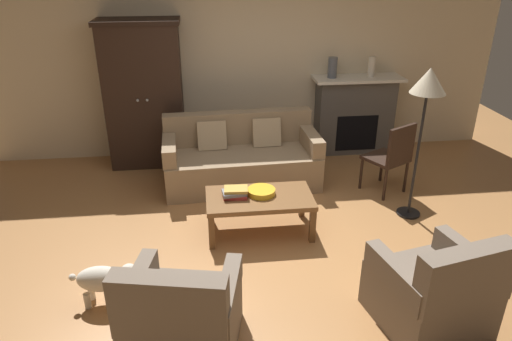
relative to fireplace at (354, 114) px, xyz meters
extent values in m
plane|color=#B27A47|center=(-1.55, -2.30, -0.57)|extent=(9.60, 9.60, 0.00)
cube|color=beige|center=(-1.55, 0.25, 0.83)|extent=(7.20, 0.10, 2.80)
cube|color=#4C4947|center=(0.00, 0.00, -0.03)|extent=(1.10, 0.36, 1.08)
cube|color=black|center=(0.00, -0.18, -0.23)|extent=(0.60, 0.01, 0.52)
cube|color=white|center=(0.00, -0.02, 0.53)|extent=(1.26, 0.48, 0.04)
cube|color=black|center=(-2.95, -0.08, 0.38)|extent=(1.00, 0.52, 1.89)
cube|color=black|center=(-2.95, -0.08, 1.35)|extent=(1.06, 0.55, 0.06)
sphere|color=#ADAFB5|center=(-3.01, -0.35, 0.41)|extent=(0.04, 0.04, 0.04)
sphere|color=#ADAFB5|center=(-2.89, -0.35, 0.41)|extent=(0.04, 0.04, 0.04)
cube|color=#937A5B|center=(-1.73, -0.93, -0.35)|extent=(1.94, 0.93, 0.44)
cube|color=#937A5B|center=(-1.75, -0.59, 0.08)|extent=(1.91, 0.27, 0.42)
cube|color=#937A5B|center=(-2.61, -0.97, -0.02)|extent=(0.20, 0.80, 0.22)
cube|color=#937A5B|center=(-0.85, -0.89, -0.02)|extent=(0.20, 0.80, 0.22)
cube|color=tan|center=(-2.09, -0.74, 0.04)|extent=(0.37, 0.20, 0.37)
cube|color=tan|center=(-1.39, -0.71, 0.04)|extent=(0.37, 0.20, 0.37)
cube|color=brown|center=(-1.65, -2.07, -0.17)|extent=(1.10, 0.60, 0.05)
cube|color=brown|center=(-2.16, -2.33, -0.38)|extent=(0.06, 0.06, 0.37)
cube|color=brown|center=(-1.14, -2.33, -0.38)|extent=(0.06, 0.06, 0.37)
cube|color=brown|center=(-2.16, -1.81, -0.38)|extent=(0.06, 0.06, 0.37)
cube|color=brown|center=(-1.14, -1.81, -0.38)|extent=(0.06, 0.06, 0.37)
cylinder|color=gold|center=(-1.63, -2.02, -0.12)|extent=(0.29, 0.29, 0.06)
cube|color=#B73833|center=(-1.90, -2.05, -0.13)|extent=(0.25, 0.19, 0.03)
cube|color=gray|center=(-1.91, -2.05, -0.10)|extent=(0.26, 0.19, 0.03)
cube|color=gold|center=(-1.89, -2.05, -0.07)|extent=(0.25, 0.18, 0.03)
cylinder|color=#565B66|center=(-0.38, -0.02, 0.69)|extent=(0.13, 0.13, 0.28)
cylinder|color=beige|center=(0.18, -0.02, 0.69)|extent=(0.10, 0.10, 0.28)
cube|color=#756656|center=(-2.39, -3.60, -0.36)|extent=(0.90, 0.90, 0.42)
cube|color=#756656|center=(-2.46, -3.90, 0.08)|extent=(0.78, 0.31, 0.46)
cube|color=#756656|center=(-2.07, -3.67, -0.05)|extent=(0.26, 0.71, 0.20)
cube|color=#756656|center=(-2.72, -3.53, -0.05)|extent=(0.26, 0.71, 0.20)
cube|color=#756656|center=(-0.50, -3.54, -0.36)|extent=(0.91, 0.91, 0.42)
cube|color=#756656|center=(-0.43, -3.85, 0.08)|extent=(0.78, 0.32, 0.46)
cube|color=#756656|center=(-0.17, -3.47, -0.05)|extent=(0.27, 0.71, 0.20)
cube|color=#756656|center=(-0.82, -3.61, -0.05)|extent=(0.27, 0.71, 0.20)
cube|color=black|center=(-0.01, -1.30, -0.14)|extent=(0.60, 0.60, 0.04)
cylinder|color=black|center=(0.07, -1.04, -0.36)|extent=(0.04, 0.04, 0.41)
cylinder|color=black|center=(-0.27, -1.23, -0.36)|extent=(0.04, 0.04, 0.41)
cylinder|color=black|center=(0.25, -1.38, -0.36)|extent=(0.04, 0.04, 0.41)
cylinder|color=black|center=(-0.09, -1.56, -0.36)|extent=(0.04, 0.04, 0.41)
cube|color=black|center=(0.09, -1.48, 0.11)|extent=(0.41, 0.25, 0.45)
cylinder|color=black|center=(0.08, -1.91, -0.56)|extent=(0.26, 0.26, 0.02)
cylinder|color=black|center=(0.08, -1.91, 0.15)|extent=(0.03, 0.03, 1.43)
cone|color=beige|center=(0.08, -1.91, 0.97)|extent=(0.36, 0.36, 0.26)
ellipsoid|color=beige|center=(-3.09, -3.03, -0.32)|extent=(0.42, 0.24, 0.22)
sphere|color=beige|center=(-2.86, -3.05, -0.26)|extent=(0.15, 0.15, 0.15)
cylinder|color=beige|center=(-2.97, -2.99, -0.50)|extent=(0.06, 0.06, 0.14)
cylinder|color=beige|center=(-2.98, -3.10, -0.50)|extent=(0.06, 0.06, 0.14)
cylinder|color=beige|center=(-3.21, -2.96, -0.50)|extent=(0.06, 0.06, 0.14)
cylinder|color=beige|center=(-3.22, -3.07, -0.50)|extent=(0.06, 0.06, 0.14)
sphere|color=beige|center=(-3.32, -3.01, -0.30)|extent=(0.06, 0.06, 0.06)
camera|label=1|loc=(-2.18, -6.27, 2.13)|focal=32.72mm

